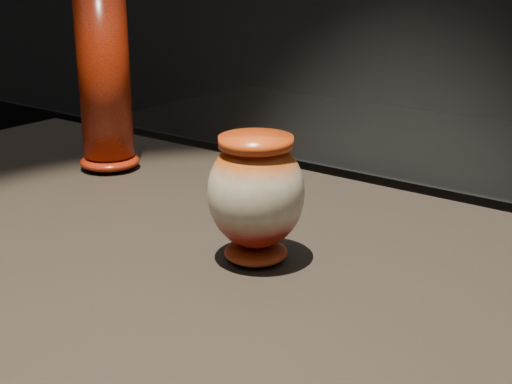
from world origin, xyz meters
TOP-DOWN VIEW (x-y plane):
  - main_vase at (-0.09, 0.02)m, footprint 0.17×0.17m
  - tall_vase at (-0.57, 0.19)m, footprint 0.13×0.13m

SIDE VIEW (x-z plane):
  - main_vase at x=-0.09m, z-range 0.91..1.08m
  - tall_vase at x=-0.57m, z-range 0.89..1.25m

